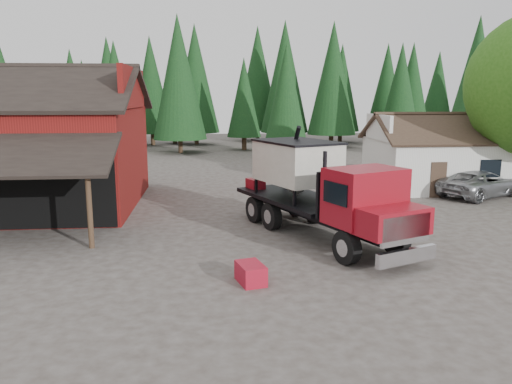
{
  "coord_description": "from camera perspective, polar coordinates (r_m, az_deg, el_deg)",
  "views": [
    {
      "loc": [
        -1.19,
        -16.28,
        5.56
      ],
      "look_at": [
        0.66,
        3.22,
        1.8
      ],
      "focal_mm": 35.0,
      "sensor_mm": 36.0,
      "label": 1
    }
  ],
  "objects": [
    {
      "name": "ground",
      "position": [
        17.25,
        -1.2,
        -7.95
      ],
      "size": [
        120.0,
        120.0,
        0.0
      ],
      "primitive_type": "plane",
      "color": "#3F3832",
      "rests_on": "ground"
    },
    {
      "name": "red_barn",
      "position": [
        28.11,
        -25.88,
        3.92
      ],
      "size": [
        12.8,
        13.63,
        7.18
      ],
      "color": "maroon",
      "rests_on": "ground"
    },
    {
      "name": "farmhouse",
      "position": [
        32.77,
        20.32,
        3.36
      ],
      "size": [
        8.6,
        6.42,
        4.65
      ],
      "color": "silver",
      "rests_on": "ground"
    },
    {
      "name": "conifer_backdrop",
      "position": [
        58.56,
        -4.25,
        5.38
      ],
      "size": [
        76.0,
        16.0,
        16.0
      ],
      "primitive_type": null,
      "color": "black",
      "rests_on": "ground"
    },
    {
      "name": "near_pine_b",
      "position": [
        46.84,
        3.48,
        11.24
      ],
      "size": [
        3.96,
        3.96,
        10.4
      ],
      "color": "#382619",
      "rests_on": "ground"
    },
    {
      "name": "near_pine_c",
      "position": [
        48.24,
        23.82,
        11.54
      ],
      "size": [
        4.84,
        4.84,
        12.4
      ],
      "color": "#382619",
      "rests_on": "ground"
    },
    {
      "name": "near_pine_d",
      "position": [
        50.4,
        -8.84,
        12.82
      ],
      "size": [
        5.28,
        5.28,
        13.4
      ],
      "color": "#382619",
      "rests_on": "ground"
    },
    {
      "name": "feed_truck",
      "position": [
        19.87,
        7.27,
        0.54
      ],
      "size": [
        6.07,
        9.85,
        4.34
      ],
      "rotation": [
        0.0,
        0.0,
        0.4
      ],
      "color": "black",
      "rests_on": "ground"
    },
    {
      "name": "silver_car",
      "position": [
        30.73,
        24.28,
        0.88
      ],
      "size": [
        5.91,
        4.7,
        1.49
      ],
      "primitive_type": "imported",
      "rotation": [
        0.0,
        0.0,
        2.06
      ],
      "color": "#9A9CA1",
      "rests_on": "ground"
    },
    {
      "name": "equip_box",
      "position": [
        15.27,
        -0.61,
        -9.28
      ],
      "size": [
        0.96,
        1.24,
        0.6
      ],
      "primitive_type": "cube",
      "rotation": [
        0.0,
        0.0,
        0.26
      ],
      "color": "maroon",
      "rests_on": "ground"
    }
  ]
}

